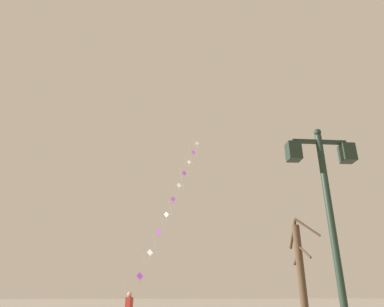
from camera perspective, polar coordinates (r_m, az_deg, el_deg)
twin_lantern_lamp_post at (r=7.57m, az=21.72°, el=-6.88°), size 1.48×0.28×5.06m
kite_train at (r=25.15m, az=-3.24°, el=-7.75°), size 5.13×11.32×15.10m
bare_tree at (r=15.78m, az=17.74°, el=-18.48°), size 1.02×1.71×4.75m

